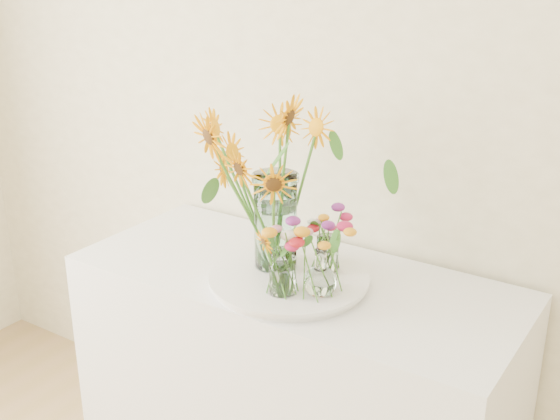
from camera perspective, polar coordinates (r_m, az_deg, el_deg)
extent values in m
cube|color=white|center=(2.41, 1.10, -14.95)|extent=(1.40, 0.60, 0.90)
cylinder|color=white|center=(2.11, 0.72, -5.81)|extent=(0.46, 0.46, 0.02)
cylinder|color=silver|center=(2.11, -0.38, -0.92)|extent=(0.16, 0.16, 0.30)
cylinder|color=white|center=(1.97, 0.20, -5.14)|extent=(0.10, 0.10, 0.13)
cylinder|color=white|center=(2.12, 3.88, -3.61)|extent=(0.08, 0.08, 0.12)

